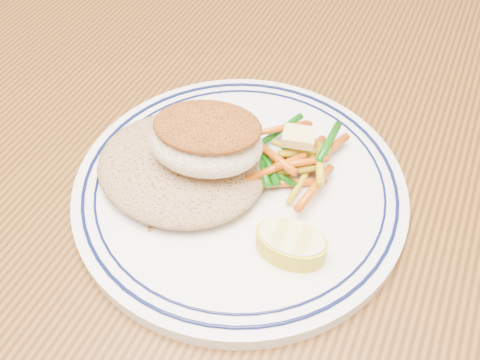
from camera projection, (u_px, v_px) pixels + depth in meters
name	position (u px, v px, depth m)	size (l,w,h in m)	color
dining_table	(231.00, 232.00, 0.58)	(1.50, 0.90, 0.75)	#46280E
plate	(240.00, 188.00, 0.48)	(0.30, 0.30, 0.02)	white
rice_pilaf	(181.00, 164.00, 0.48)	(0.16, 0.14, 0.03)	olive
fish_fillet	(207.00, 139.00, 0.45)	(0.11, 0.09, 0.05)	white
vegetable_pile	(295.00, 159.00, 0.48)	(0.09, 0.12, 0.03)	#B79C13
butter_pat	(299.00, 137.00, 0.47)	(0.03, 0.02, 0.01)	#F1D575
lemon_wedge	(291.00, 243.00, 0.42)	(0.06, 0.06, 0.02)	yellow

